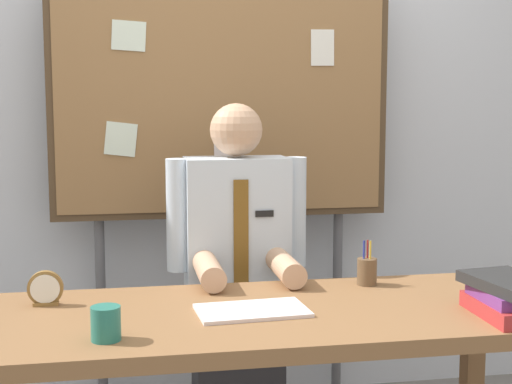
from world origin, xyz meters
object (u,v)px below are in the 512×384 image
bulletin_board (222,102)px  desk_clock (45,290)px  desk (266,338)px  book_stack (510,298)px  open_notebook (252,311)px  person (237,293)px  pen_holder (367,271)px  coffee_mug (106,323)px

bulletin_board → desk_clock: 1.23m
desk → book_stack: bearing=-15.8°
open_notebook → desk: bearing=22.0°
person → desk: bearing=-90.0°
open_notebook → pen_holder: size_ratio=2.11×
pen_holder → desk_clock: bearing=-176.3°
coffee_mug → desk_clock: bearing=117.1°
book_stack → open_notebook: 0.79m
person → open_notebook: person is taller
desk → bulletin_board: 1.25m
desk → open_notebook: 0.11m
bulletin_board → book_stack: (0.71, -1.20, -0.59)m
pen_holder → person: bearing=139.3°
open_notebook → pen_holder: (0.46, 0.27, 0.04)m
book_stack → coffee_mug: size_ratio=3.28×
person → open_notebook: 0.63m
desk → desk_clock: (-0.69, 0.18, 0.14)m
bulletin_board → desk_clock: (-0.69, -0.83, -0.60)m
book_stack → pen_holder: bearing=123.7°
desk → open_notebook: size_ratio=5.43×
person → pen_holder: 0.57m
desk_clock → open_notebook: bearing=-17.2°
desk_clock → coffee_mug: bearing=-62.9°
desk → bulletin_board: bearing=90.0°
person → pen_holder: size_ratio=8.74×
bulletin_board → person: bearing=-90.0°
coffee_mug → open_notebook: bearing=23.4°
bulletin_board → pen_holder: bulletin_board is taller
bulletin_board → coffee_mug: bearing=-111.9°
pen_holder → open_notebook: bearing=-150.0°
desk_clock → person: bearing=31.8°
book_stack → desk_clock: (-1.40, 0.38, -0.01)m
open_notebook → coffee_mug: (-0.44, -0.19, 0.04)m
bulletin_board → desk: bearing=-90.0°
bulletin_board → book_stack: bulletin_board is taller
person → bulletin_board: bearing=90.0°
person → book_stack: 1.09m
book_stack → desk_clock: book_stack is taller
desk → coffee_mug: coffee_mug is taller
desk → book_stack: book_stack is taller
desk → bulletin_board: size_ratio=0.94×
bulletin_board → desk_clock: size_ratio=17.43×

